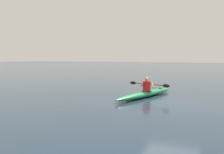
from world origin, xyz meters
name	(u,v)px	position (x,y,z in m)	size (l,w,h in m)	color
ground_plane	(171,104)	(0.00, 0.00, 0.00)	(160.00, 160.00, 0.00)	#1E2D3D
kayak	(146,94)	(1.54, -1.26, 0.16)	(2.01, 5.05, 0.31)	#19723F
kayaker	(147,85)	(1.52, -1.35, 0.61)	(2.36, 0.76, 0.74)	red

